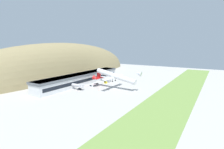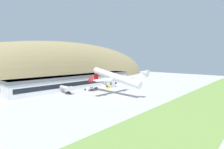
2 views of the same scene
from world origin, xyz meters
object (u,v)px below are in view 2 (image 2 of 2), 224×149
fuel_truck (89,89)px  box_truck (111,86)px  service_car_2 (131,84)px  service_car_3 (96,88)px  cargo_airplane (114,77)px  service_car_1 (132,83)px  service_car_0 (68,93)px  jetway_1 (111,82)px  traffic_cone_0 (92,95)px  terminal_building (79,80)px  jetway_0 (67,88)px

fuel_truck → box_truck: bearing=-5.4°
service_car_2 → box_truck: (-26.94, 1.01, 0.89)m
service_car_3 → cargo_airplane: bearing=-102.6°
service_car_1 → service_car_0: bearing=178.1°
jetway_1 → cargo_airplane: size_ratio=0.27×
service_car_1 → service_car_2: service_car_1 is taller
box_truck → traffic_cone_0: (-30.80, -11.25, -1.22)m
cargo_airplane → service_car_2: (45.37, 19.11, -11.08)m
traffic_cone_0 → service_car_2: bearing=10.1°
service_car_1 → service_car_3: (-46.78, 1.73, -0.09)m
terminal_building → service_car_2: terminal_building is taller
service_car_3 → traffic_cone_0: bearing=-139.1°
cargo_airplane → fuel_truck: 24.66m
terminal_building → jetway_0: bearing=-145.8°
service_car_1 → service_car_2: size_ratio=0.87×
jetway_0 → jetway_1: size_ratio=0.94×
service_car_1 → traffic_cone_0: 66.01m
service_car_0 → service_car_2: 65.54m
service_car_1 → box_truck: box_truck is taller
jetway_1 → service_car_1: size_ratio=3.50×
terminal_building → service_car_1: 54.60m
terminal_building → cargo_airplane: size_ratio=2.21×
terminal_building → fuel_truck: bearing=-103.6°
jetway_0 → service_car_2: size_ratio=2.84×
service_car_1 → traffic_cone_0: (-64.58, -13.67, -0.40)m
jetway_1 → service_car_2: bearing=-16.3°
service_car_3 → box_truck: box_truck is taller
jetway_0 → service_car_0: jetway_0 is taller
service_car_0 → fuel_truck: bearing=-9.5°
jetway_0 → cargo_airplane: 33.64m
jetway_0 → service_car_2: bearing=-5.7°
jetway_1 → cargo_airplane: bearing=-134.0°
service_car_1 → fuel_truck: bearing=-179.6°
service_car_0 → box_truck: size_ratio=0.45×
service_car_0 → cargo_airplane: bearing=-51.4°
cargo_airplane → service_car_3: cargo_airplane is taller
service_car_1 → fuel_truck: size_ratio=0.56×
jetway_0 → jetway_1: same height
terminal_building → cargo_airplane: (-0.78, -40.01, 5.55)m
jetway_1 → service_car_3: bearing=-177.0°
fuel_truck → terminal_building: bearing=76.4°
jetway_0 → service_car_3: bearing=-3.2°
jetway_1 → service_car_2: jetway_1 is taller
service_car_1 → box_truck: (-33.78, -2.42, 0.82)m
service_car_0 → service_car_2: size_ratio=0.86×
box_truck → service_car_2: bearing=-2.1°
terminal_building → service_car_0: (-20.68, -15.08, -5.46)m
service_car_0 → service_car_3: service_car_0 is taller
jetway_1 → fuel_truck: size_ratio=1.98×
cargo_airplane → fuel_truck: size_ratio=7.39×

